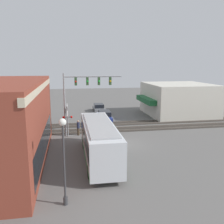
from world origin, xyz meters
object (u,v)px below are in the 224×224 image
object	(u,v)px
city_bus	(99,140)
crossing_signal	(67,117)
streetlamp	(64,155)
pedestrian_at_crossing	(78,128)
parked_car_grey	(99,108)
pedestrian_near_bus	(122,149)
parked_car_blue	(104,116)

from	to	relation	value
city_bus	crossing_signal	bearing A→B (deg)	19.36
streetlamp	city_bus	bearing A→B (deg)	-22.89
pedestrian_at_crossing	crossing_signal	bearing A→B (deg)	101.37
crossing_signal	parked_car_grey	xyz separation A→B (m)	(14.75, -5.35, -1.66)
streetlamp	pedestrian_at_crossing	distance (m)	15.12
streetlamp	pedestrian_near_bus	distance (m)	8.88
parked_car_blue	pedestrian_at_crossing	distance (m)	8.22
crossing_signal	parked_car_blue	xyz separation A→B (m)	(7.34, -5.35, -1.60)
streetlamp	parked_car_blue	world-z (taller)	streetlamp
city_bus	parked_car_blue	xyz separation A→B (m)	(15.18, -2.60, -1.15)
parked_car_grey	pedestrian_at_crossing	size ratio (longest dim) A/B	2.38
parked_car_grey	pedestrian_near_bus	xyz separation A→B (m)	(-22.43, 0.49, 0.22)
parked_car_blue	pedestrian_near_bus	size ratio (longest dim) A/B	2.92
parked_car_blue	pedestrian_near_bus	world-z (taller)	pedestrian_near_bus
parked_car_grey	crossing_signal	bearing A→B (deg)	160.05
crossing_signal	pedestrian_near_bus	bearing A→B (deg)	-147.65
city_bus	pedestrian_near_bus	world-z (taller)	city_bus
crossing_signal	city_bus	bearing A→B (deg)	-160.64
parked_car_grey	pedestrian_near_bus	bearing A→B (deg)	178.74
crossing_signal	pedestrian_at_crossing	size ratio (longest dim) A/B	2.10
crossing_signal	pedestrian_at_crossing	world-z (taller)	crossing_signal
streetlamp	pedestrian_at_crossing	size ratio (longest dim) A/B	2.97
parked_car_blue	parked_car_grey	xyz separation A→B (m)	(7.41, -0.00, -0.06)
city_bus	parked_car_grey	bearing A→B (deg)	-6.57
streetlamp	pedestrian_near_bus	world-z (taller)	streetlamp
pedestrian_at_crossing	city_bus	bearing A→B (deg)	-169.24
crossing_signal	pedestrian_at_crossing	xyz separation A→B (m)	(0.24, -1.22, -1.37)
parked_car_grey	pedestrian_near_bus	world-z (taller)	pedestrian_near_bus
city_bus	pedestrian_at_crossing	xyz separation A→B (m)	(8.08, 1.54, -0.91)
crossing_signal	parked_car_blue	world-z (taller)	crossing_signal
streetlamp	parked_car_blue	xyz separation A→B (m)	(21.99, -5.47, -2.50)
streetlamp	parked_car_grey	world-z (taller)	streetlamp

